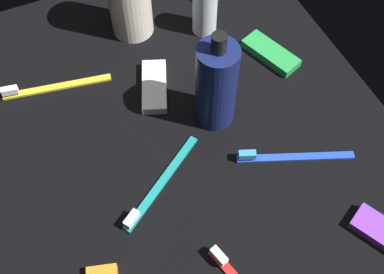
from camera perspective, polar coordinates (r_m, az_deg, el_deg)
name	(u,v)px	position (r cm, az deg, el deg)	size (l,w,h in cm)	color
ground_plane	(192,149)	(74.58, 0.00, -1.48)	(84.00, 64.00, 1.20)	black
lotion_bottle	(216,85)	(71.16, 2.90, 6.20)	(6.25, 6.25, 18.07)	navy
deodorant_stick	(205,10)	(86.68, 1.54, 14.91)	(4.35, 4.35, 9.18)	silver
toothbrush_yellow	(50,87)	(83.53, -16.56, 5.78)	(4.39, 17.93, 2.10)	yellow
toothbrush_teal	(158,187)	(70.31, -4.10, -5.92)	(11.08, 15.58, 2.10)	teal
toothbrush_blue	(288,156)	(74.02, 11.44, -2.26)	(7.76, 17.17, 2.10)	blue
snack_bar_white	(154,86)	(80.19, -4.52, 6.03)	(10.40, 4.00, 1.50)	white
snack_bar_green	(271,53)	(85.83, 9.35, 9.83)	(10.40, 4.00, 1.50)	green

